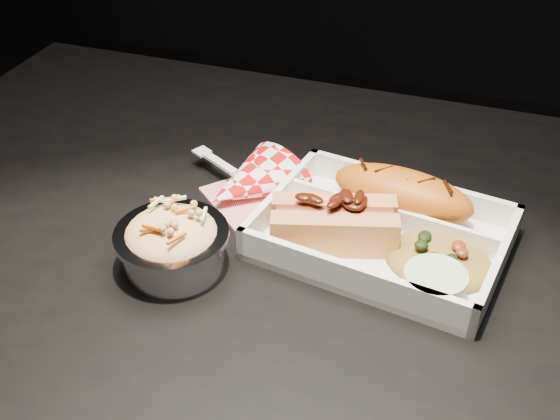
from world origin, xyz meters
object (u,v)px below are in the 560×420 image
object	(u,v)px
fried_pastry	(402,193)
foil_coleslaw_cup	(172,242)
food_tray	(382,237)
napkin_fork	(249,185)
hotdog	(334,221)
dining_table	(325,320)

from	to	relation	value
fried_pastry	foil_coleslaw_cup	distance (m)	0.26
foil_coleslaw_cup	food_tray	bearing A→B (deg)	28.67
foil_coleslaw_cup	napkin_fork	world-z (taller)	foil_coleslaw_cup
food_tray	hotdog	bearing A→B (deg)	-149.23
food_tray	fried_pastry	size ratio (longest dim) A/B	1.72
food_tray	hotdog	size ratio (longest dim) A/B	1.94
napkin_fork	hotdog	bearing A→B (deg)	3.03
food_tray	foil_coleslaw_cup	world-z (taller)	foil_coleslaw_cup
dining_table	food_tray	distance (m)	0.12
food_tray	napkin_fork	size ratio (longest dim) A/B	1.60
food_tray	foil_coleslaw_cup	xyz separation A→B (m)	(-0.19, -0.11, 0.02)
foil_coleslaw_cup	napkin_fork	bearing A→B (deg)	79.75
fried_pastry	hotdog	size ratio (longest dim) A/B	1.12
fried_pastry	foil_coleslaw_cup	xyz separation A→B (m)	(-0.20, -0.16, -0.00)
hotdog	foil_coleslaw_cup	world-z (taller)	foil_coleslaw_cup
dining_table	food_tray	bearing A→B (deg)	39.56
fried_pastry	hotdog	bearing A→B (deg)	-127.56
dining_table	hotdog	bearing A→B (deg)	91.81
dining_table	napkin_fork	world-z (taller)	napkin_fork
fried_pastry	napkin_fork	bearing A→B (deg)	-174.59
fried_pastry	hotdog	xyz separation A→B (m)	(-0.06, -0.07, -0.00)
food_tray	fried_pastry	xyz separation A→B (m)	(0.01, 0.05, 0.02)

